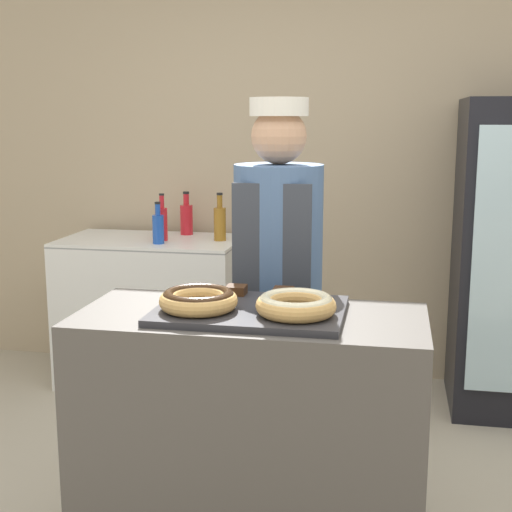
# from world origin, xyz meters

# --- Properties ---
(wall_back) EXTENTS (8.00, 0.06, 2.70)m
(wall_back) POSITION_xyz_m (0.00, 2.13, 1.35)
(wall_back) COLOR tan
(wall_back) RESTS_ON ground_plane
(display_counter) EXTENTS (1.17, 0.53, 0.96)m
(display_counter) POSITION_xyz_m (0.00, 0.00, 0.48)
(display_counter) COLOR #4C4742
(display_counter) RESTS_ON ground_plane
(serving_tray) EXTENTS (0.62, 0.45, 0.02)m
(serving_tray) POSITION_xyz_m (0.00, 0.00, 0.97)
(serving_tray) COLOR #2D2D33
(serving_tray) RESTS_ON display_counter
(donut_chocolate_glaze) EXTENTS (0.26, 0.26, 0.07)m
(donut_chocolate_glaze) POSITION_xyz_m (-0.16, -0.06, 1.02)
(donut_chocolate_glaze) COLOR tan
(donut_chocolate_glaze) RESTS_ON serving_tray
(donut_light_glaze) EXTENTS (0.26, 0.26, 0.07)m
(donut_light_glaze) POSITION_xyz_m (0.16, -0.06, 1.02)
(donut_light_glaze) COLOR tan
(donut_light_glaze) RESTS_ON serving_tray
(brownie_back_left) EXTENTS (0.07, 0.07, 0.03)m
(brownie_back_left) POSITION_xyz_m (-0.09, 0.17, 1.00)
(brownie_back_left) COLOR #382111
(brownie_back_left) RESTS_ON serving_tray
(brownie_back_right) EXTENTS (0.07, 0.07, 0.03)m
(brownie_back_right) POSITION_xyz_m (0.09, 0.17, 1.00)
(brownie_back_right) COLOR #382111
(brownie_back_right) RESTS_ON serving_tray
(baker_person) EXTENTS (0.36, 0.36, 1.68)m
(baker_person) POSITION_xyz_m (0.01, 0.53, 0.89)
(baker_person) COLOR #4C4C51
(baker_person) RESTS_ON ground_plane
(beverage_fridge) EXTENTS (0.57, 0.66, 1.71)m
(beverage_fridge) POSITION_xyz_m (1.09, 1.74, 0.85)
(beverage_fridge) COLOR black
(beverage_fridge) RESTS_ON ground_plane
(chest_freezer) EXTENTS (1.07, 0.61, 0.89)m
(chest_freezer) POSITION_xyz_m (-0.97, 1.75, 0.45)
(chest_freezer) COLOR white
(chest_freezer) RESTS_ON ground_plane
(bottle_red) EXTENTS (0.08, 0.08, 0.27)m
(bottle_red) POSITION_xyz_m (-0.80, 1.95, 0.99)
(bottle_red) COLOR red
(bottle_red) RESTS_ON chest_freezer
(bottle_blue) EXTENTS (0.07, 0.07, 0.24)m
(bottle_blue) POSITION_xyz_m (-0.87, 1.60, 0.98)
(bottle_blue) COLOR #1E4CB2
(bottle_blue) RESTS_ON chest_freezer
(bottle_amber) EXTENTS (0.07, 0.07, 0.28)m
(bottle_amber) POSITION_xyz_m (-0.54, 1.78, 1.00)
(bottle_amber) COLOR #99661E
(bottle_amber) RESTS_ON chest_freezer
(bottle_red_b) EXTENTS (0.06, 0.06, 0.28)m
(bottle_red_b) POSITION_xyz_m (-0.88, 1.71, 1.00)
(bottle_red_b) COLOR red
(bottle_red_b) RESTS_ON chest_freezer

